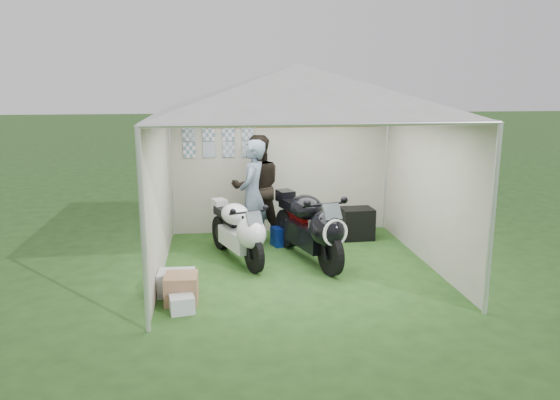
# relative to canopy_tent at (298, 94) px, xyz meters

# --- Properties ---
(ground) EXTENTS (80.00, 80.00, 0.00)m
(ground) POSITION_rel_canopy_tent_xyz_m (0.00, -0.03, -2.58)
(ground) COLOR #25481B
(ground) RESTS_ON ground
(canopy_tent) EXTENTS (5.66, 5.66, 3.00)m
(canopy_tent) POSITION_rel_canopy_tent_xyz_m (0.00, 0.00, 0.00)
(canopy_tent) COLOR silver
(canopy_tent) RESTS_ON ground
(motorcycle_white) EXTENTS (0.88, 1.80, 0.92)m
(motorcycle_white) POSITION_rel_canopy_tent_xyz_m (-0.86, 0.27, -2.06)
(motorcycle_white) COLOR black
(motorcycle_white) RESTS_ON ground
(motorcycle_black) EXTENTS (0.91, 2.11, 1.06)m
(motorcycle_black) POSITION_rel_canopy_tent_xyz_m (0.23, 0.11, -1.98)
(motorcycle_black) COLOR black
(motorcycle_black) RESTS_ON ground
(paddock_stand) EXTENTS (0.49, 0.38, 0.32)m
(paddock_stand) POSITION_rel_canopy_tent_xyz_m (-0.05, 1.05, -2.41)
(paddock_stand) COLOR #1435CC
(paddock_stand) RESTS_ON ground
(person_dark_jacket) EXTENTS (0.94, 0.76, 1.85)m
(person_dark_jacket) POSITION_rel_canopy_tent_xyz_m (-0.48, 1.50, -1.65)
(person_dark_jacket) COLOR black
(person_dark_jacket) RESTS_ON ground
(person_blue_jacket) EXTENTS (0.62, 0.77, 1.83)m
(person_blue_jacket) POSITION_rel_canopy_tent_xyz_m (-0.60, 0.93, -1.66)
(person_blue_jacket) COLOR slate
(person_blue_jacket) RESTS_ON ground
(equipment_box) EXTENTS (0.57, 0.47, 0.56)m
(equipment_box) POSITION_rel_canopy_tent_xyz_m (1.27, 1.28, -2.30)
(equipment_box) COLOR black
(equipment_box) RESTS_ON ground
(crate_0) EXTENTS (0.49, 0.39, 0.32)m
(crate_0) POSITION_rel_canopy_tent_xyz_m (-1.75, -0.97, -2.42)
(crate_0) COLOR #B5B9BD
(crate_0) RESTS_ON ground
(crate_1) EXTENTS (0.42, 0.42, 0.37)m
(crate_1) POSITION_rel_canopy_tent_xyz_m (-1.67, -1.25, -2.39)
(crate_1) COLOR #946B4C
(crate_1) RESTS_ON ground
(crate_2) EXTENTS (0.33, 0.29, 0.21)m
(crate_2) POSITION_rel_canopy_tent_xyz_m (-1.65, -1.57, -2.47)
(crate_2) COLOR silver
(crate_2) RESTS_ON ground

